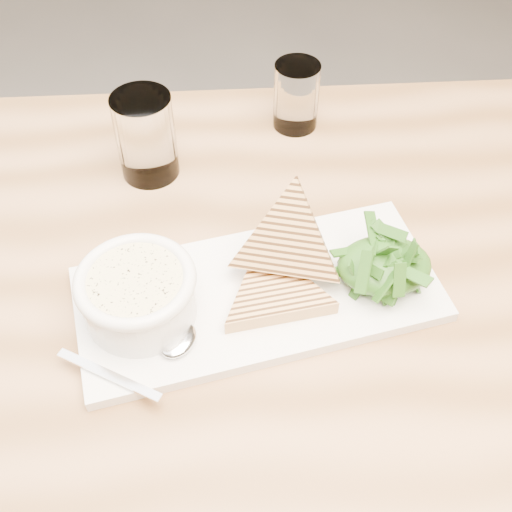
{
  "coord_description": "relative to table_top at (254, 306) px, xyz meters",
  "views": [
    {
      "loc": [
        -0.09,
        -0.27,
        1.35
      ],
      "look_at": [
        -0.04,
        0.19,
        0.82
      ],
      "focal_mm": 45.0,
      "sensor_mm": 36.0,
      "label": 1
    }
  ],
  "objects": [
    {
      "name": "soup",
      "position": [
        -0.13,
        -0.02,
        0.09
      ],
      "size": [
        0.1,
        0.1,
        0.01
      ],
      "primitive_type": "cylinder",
      "color": "beige",
      "rests_on": "soup_bowl"
    },
    {
      "name": "table_leg_br",
      "position": [
        0.56,
        0.36,
        -0.38
      ],
      "size": [
        0.06,
        0.06,
        0.73
      ],
      "primitive_type": "cylinder",
      "color": "#A17248",
      "rests_on": "ground"
    },
    {
      "name": "table_top",
      "position": [
        0.0,
        0.0,
        0.0
      ],
      "size": [
        1.26,
        0.88,
        0.04
      ],
      "primitive_type": "cube",
      "rotation": [
        0.0,
        0.0,
        -0.06
      ],
      "color": "#A17248",
      "rests_on": "ground"
    },
    {
      "name": "platter",
      "position": [
        0.0,
        -0.0,
        0.03
      ],
      "size": [
        0.43,
        0.24,
        0.01
      ],
      "primitive_type": "cube",
      "rotation": [
        0.0,
        0.0,
        0.16
      ],
      "color": "white",
      "rests_on": "table_top"
    },
    {
      "name": "soup_bowl",
      "position": [
        -0.13,
        -0.02,
        0.06
      ],
      "size": [
        0.12,
        0.12,
        0.05
      ],
      "primitive_type": "cylinder",
      "color": "white",
      "rests_on": "platter"
    },
    {
      "name": "bowl_rim",
      "position": [
        -0.13,
        -0.02,
        0.09
      ],
      "size": [
        0.13,
        0.13,
        0.01
      ],
      "primitive_type": "torus",
      "color": "white",
      "rests_on": "soup_bowl"
    },
    {
      "name": "sandwich_flat",
      "position": [
        0.02,
        -0.02,
        0.04
      ],
      "size": [
        0.16,
        0.16,
        0.02
      ],
      "primitive_type": null,
      "rotation": [
        0.0,
        0.0,
        0.1
      ],
      "color": "tan",
      "rests_on": "platter"
    },
    {
      "name": "sandwich_lean",
      "position": [
        0.04,
        0.02,
        0.08
      ],
      "size": [
        0.19,
        0.19,
        0.16
      ],
      "primitive_type": null,
      "rotation": [
        0.87,
        0.0,
        -0.31
      ],
      "color": "tan",
      "rests_on": "sandwich_flat"
    },
    {
      "name": "salad_base",
      "position": [
        0.15,
        -0.0,
        0.06
      ],
      "size": [
        0.11,
        0.08,
        0.04
      ],
      "primitive_type": "ellipsoid",
      "color": "#143A0E",
      "rests_on": "platter"
    },
    {
      "name": "arugula_pile",
      "position": [
        0.15,
        -0.0,
        0.06
      ],
      "size": [
        0.11,
        0.1,
        0.05
      ],
      "primitive_type": null,
      "color": "#366D1D",
      "rests_on": "platter"
    },
    {
      "name": "spoon_handle",
      "position": [
        -0.16,
        -0.1,
        0.04
      ],
      "size": [
        0.11,
        0.07,
        0.0
      ],
      "primitive_type": "cube",
      "rotation": [
        0.0,
        0.0,
        -0.57
      ],
      "color": "silver",
      "rests_on": "platter"
    },
    {
      "name": "glass_far",
      "position": [
        0.1,
        0.31,
        0.07
      ],
      "size": [
        0.06,
        0.06,
        0.1
      ],
      "primitive_type": "cylinder",
      "color": "white",
      "rests_on": "table_top"
    },
    {
      "name": "glass_near",
      "position": [
        -0.11,
        0.23,
        0.08
      ],
      "size": [
        0.08,
        0.08,
        0.12
      ],
      "primitive_type": "cylinder",
      "color": "white",
      "rests_on": "table_top"
    },
    {
      "name": "spoon_bowl",
      "position": [
        -0.09,
        -0.06,
        0.04
      ],
      "size": [
        0.06,
        0.06,
        0.01
      ],
      "primitive_type": "ellipsoid",
      "rotation": [
        0.0,
        0.0,
        -0.57
      ],
      "color": "silver",
      "rests_on": "platter"
    }
  ]
}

